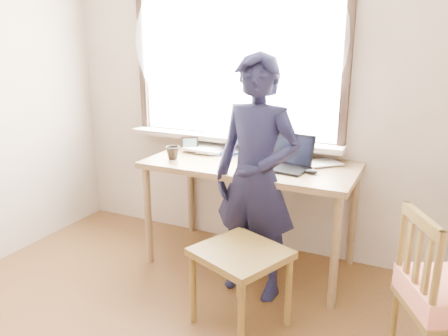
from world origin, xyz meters
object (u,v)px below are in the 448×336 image
at_px(work_chair, 241,262).
at_px(person, 256,179).
at_px(side_chair, 446,296).
at_px(mug_dark, 173,153).
at_px(laptop, 286,160).
at_px(mug_white, 247,151).
at_px(desk, 251,173).

relative_size(work_chair, person, 0.38).
relative_size(work_chair, side_chair, 0.69).
bearing_deg(mug_dark, side_chair, -15.71).
xyz_separation_m(laptop, mug_white, (-0.37, 0.16, -0.01)).
relative_size(desk, laptop, 4.07).
distance_m(laptop, side_chair, 1.33).
distance_m(desk, person, 0.39).
bearing_deg(person, side_chair, -11.83).
distance_m(mug_white, person, 0.55).
bearing_deg(work_chair, mug_white, 110.88).
bearing_deg(work_chair, person, 99.62).
bearing_deg(person, mug_white, 125.32).
distance_m(desk, mug_white, 0.21).
xyz_separation_m(mug_white, work_chair, (0.34, -0.88, -0.45)).
distance_m(desk, side_chair, 1.55).
bearing_deg(work_chair, side_chair, 1.37).
bearing_deg(laptop, side_chair, -32.99).
bearing_deg(laptop, mug_white, 156.40).
bearing_deg(person, mug_dark, 173.81).
distance_m(work_chair, person, 0.57).
height_order(desk, work_chair, desk).
xyz_separation_m(laptop, person, (-0.11, -0.31, -0.07)).
bearing_deg(mug_white, desk, -55.02).
bearing_deg(side_chair, work_chair, -178.63).
xyz_separation_m(mug_dark, side_chair, (1.91, -0.54, -0.40)).
xyz_separation_m(side_chair, person, (-1.17, 0.38, 0.34)).
bearing_deg(desk, work_chair, -71.99).
relative_size(desk, mug_white, 13.22).
bearing_deg(mug_dark, mug_white, 33.22).
bearing_deg(side_chair, mug_dark, 164.29).
xyz_separation_m(work_chair, side_chair, (1.10, 0.03, 0.05)).
height_order(work_chair, person, person).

